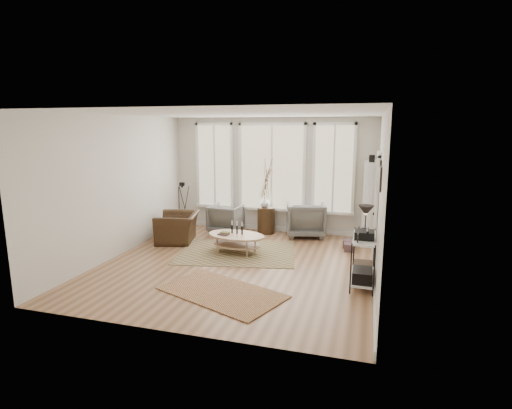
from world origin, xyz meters
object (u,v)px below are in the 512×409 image
(coffee_table, at_px, (236,238))
(armchair_right, at_px, (306,219))
(bookcase, at_px, (370,203))
(low_shelf, at_px, (363,255))
(armchair_left, at_px, (226,218))
(accent_chair, at_px, (178,227))
(side_table, at_px, (266,198))

(coffee_table, relative_size, armchair_right, 1.47)
(bookcase, bearing_deg, low_shelf, -91.28)
(armchair_left, bearing_deg, bookcase, -178.28)
(coffee_table, distance_m, accent_chair, 1.65)
(coffee_table, distance_m, side_table, 1.85)
(side_table, bearing_deg, low_shelf, -48.27)
(armchair_left, distance_m, accent_chair, 1.36)
(armchair_right, bearing_deg, coffee_table, 41.39)
(low_shelf, distance_m, armchair_left, 4.29)
(coffee_table, bearing_deg, armchair_right, 55.14)
(armchair_right, bearing_deg, accent_chair, 11.30)
(side_table, relative_size, accent_chair, 1.81)
(armchair_left, height_order, armchair_right, armchair_right)
(coffee_table, xyz_separation_m, side_table, (0.21, 1.74, 0.59))
(armchair_left, bearing_deg, side_table, -166.51)
(armchair_right, distance_m, side_table, 1.11)
(bookcase, distance_m, accent_chair, 4.49)
(bookcase, relative_size, coffee_table, 1.50)
(accent_chair, bearing_deg, armchair_right, 100.50)
(armchair_left, height_order, accent_chair, armchair_left)
(armchair_right, relative_size, side_table, 0.50)
(low_shelf, xyz_separation_m, armchair_left, (-3.46, 2.54, -0.15))
(low_shelf, relative_size, accent_chair, 1.27)
(low_shelf, xyz_separation_m, armchair_right, (-1.44, 2.75, -0.09))
(bookcase, relative_size, armchair_right, 2.20)
(armchair_left, relative_size, accent_chair, 0.77)
(low_shelf, height_order, accent_chair, low_shelf)
(bookcase, relative_size, accent_chair, 2.00)
(armchair_left, bearing_deg, low_shelf, 145.76)
(low_shelf, distance_m, coffee_table, 2.85)
(bookcase, height_order, low_shelf, bookcase)
(low_shelf, xyz_separation_m, accent_chair, (-4.25, 1.43, -0.18))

